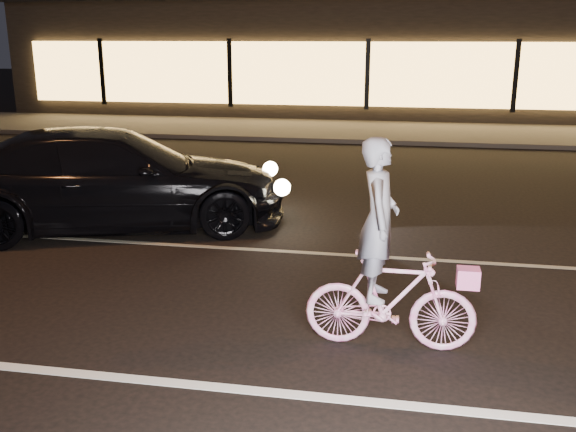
# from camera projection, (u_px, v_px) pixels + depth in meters

# --- Properties ---
(ground) EXTENTS (90.00, 90.00, 0.00)m
(ground) POSITION_uv_depth(u_px,v_px,m) (277.00, 315.00, 6.70)
(ground) COLOR black
(ground) RESTS_ON ground
(lane_stripe_near) EXTENTS (60.00, 0.12, 0.01)m
(lane_stripe_near) POSITION_uv_depth(u_px,v_px,m) (242.00, 390.00, 5.28)
(lane_stripe_near) COLOR silver
(lane_stripe_near) RESTS_ON ground
(lane_stripe_far) EXTENTS (60.00, 0.10, 0.01)m
(lane_stripe_far) POSITION_uv_depth(u_px,v_px,m) (306.00, 253.00, 8.59)
(lane_stripe_far) COLOR gray
(lane_stripe_far) RESTS_ON ground
(sidewalk) EXTENTS (30.00, 4.00, 0.12)m
(sidewalk) POSITION_uv_depth(u_px,v_px,m) (362.00, 131.00, 18.99)
(sidewalk) COLOR #383533
(sidewalk) RESTS_ON ground
(storefront) EXTENTS (25.40, 8.42, 4.20)m
(storefront) POSITION_uv_depth(u_px,v_px,m) (375.00, 53.00, 24.07)
(storefront) COLOR black
(storefront) RESTS_ON ground
(cyclist) EXTENTS (1.57, 0.54, 1.97)m
(cyclist) POSITION_uv_depth(u_px,v_px,m) (387.00, 276.00, 5.82)
(cyclist) COLOR #F63BA7
(cyclist) RESTS_ON ground
(sedan) EXTENTS (5.51, 3.63, 1.48)m
(sedan) POSITION_uv_depth(u_px,v_px,m) (113.00, 179.00, 9.58)
(sedan) COLOR black
(sedan) RESTS_ON ground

